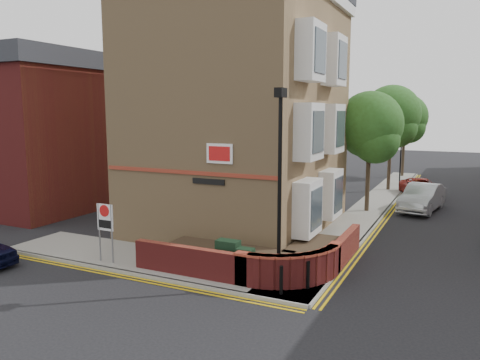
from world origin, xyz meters
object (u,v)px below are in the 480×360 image
(lamppost, at_px, (280,186))
(zone_sign, at_px, (105,222))
(silver_car_near, at_px, (422,198))
(utility_cabinet_large, at_px, (228,257))

(lamppost, height_order, zone_sign, lamppost)
(zone_sign, relative_size, silver_car_near, 0.47)
(lamppost, distance_m, utility_cabinet_large, 3.24)
(utility_cabinet_large, xyz_separation_m, zone_sign, (-4.70, -0.80, 0.92))
(utility_cabinet_large, relative_size, silver_car_near, 0.25)
(utility_cabinet_large, height_order, zone_sign, zone_sign)
(lamppost, height_order, utility_cabinet_large, lamppost)
(utility_cabinet_large, xyz_separation_m, silver_car_near, (5.07, 14.50, 0.06))
(utility_cabinet_large, bearing_deg, lamppost, -3.01)
(lamppost, xyz_separation_m, silver_car_near, (3.17, 14.60, -2.57))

